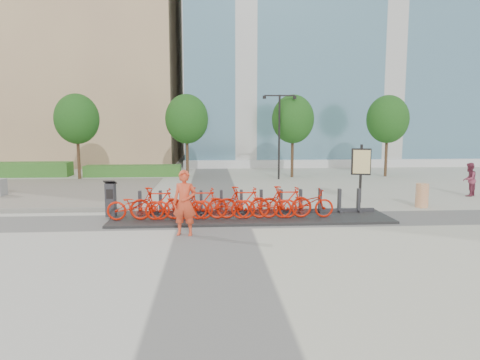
{
  "coord_description": "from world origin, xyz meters",
  "views": [
    {
      "loc": [
        -0.11,
        -14.26,
        3.24
      ],
      "look_at": [
        1.0,
        1.5,
        1.2
      ],
      "focal_mm": 32.0,
      "sensor_mm": 36.0,
      "label": 1
    }
  ],
  "objects": [
    {
      "name": "tree_1",
      "position": [
        -1.5,
        12.0,
        3.59
      ],
      "size": [
        2.6,
        2.6,
        5.1
      ],
      "color": "#4D3A24",
      "rests_on": "ground"
    },
    {
      "name": "tree_3",
      "position": [
        11.0,
        12.0,
        3.59
      ],
      "size": [
        2.6,
        2.6,
        5.1
      ],
      "color": "#4D3A24",
      "rests_on": "ground"
    },
    {
      "name": "glass_building",
      "position": [
        14.0,
        26.0,
        12.0
      ],
      "size": [
        32.0,
        16.0,
        24.0
      ],
      "primitive_type": "cube",
      "color": "#6190A3",
      "rests_on": "ground"
    },
    {
      "name": "dock_rail_posts",
      "position": [
        1.36,
        0.77,
        0.51
      ],
      "size": [
        8.02,
        0.5,
        0.85
      ],
      "primitive_type": null,
      "color": "#303034",
      "rests_on": "dock_pad"
    },
    {
      "name": "bike_0",
      "position": [
        -2.6,
        -0.05,
        0.58
      ],
      "size": [
        1.89,
        0.66,
        0.99
      ],
      "primitive_type": "imported",
      "rotation": [
        0.0,
        0.0,
        1.57
      ],
      "color": "red",
      "rests_on": "dock_pad"
    },
    {
      "name": "pedestrian",
      "position": [
        11.69,
        4.3,
        0.77
      ],
      "size": [
        0.95,
        0.93,
        1.54
      ],
      "primitive_type": "imported",
      "rotation": [
        0.0,
        0.0,
        3.86
      ],
      "color": "#87344B",
      "rests_on": "ground"
    },
    {
      "name": "kiosk",
      "position": [
        -3.56,
        0.63,
        0.69
      ],
      "size": [
        0.42,
        0.36,
        1.28
      ],
      "rotation": [
        0.0,
        0.0,
        -0.09
      ],
      "color": "#303034",
      "rests_on": "dock_pad"
    },
    {
      "name": "bike_2",
      "position": [
        -1.16,
        -0.05,
        0.58
      ],
      "size": [
        1.89,
        0.66,
        0.99
      ],
      "primitive_type": "imported",
      "rotation": [
        0.0,
        0.0,
        1.57
      ],
      "color": "red",
      "rests_on": "dock_pad"
    },
    {
      "name": "bike_3",
      "position": [
        -0.44,
        -0.05,
        0.63
      ],
      "size": [
        1.84,
        0.52,
        1.1
      ],
      "primitive_type": "imported",
      "rotation": [
        0.0,
        0.0,
        1.57
      ],
      "color": "red",
      "rests_on": "dock_pad"
    },
    {
      "name": "hedge_b",
      "position": [
        -5.0,
        13.2,
        0.35
      ],
      "size": [
        6.0,
        1.2,
        0.7
      ],
      "primitive_type": "cube",
      "color": "#257019",
      "rests_on": "ground"
    },
    {
      "name": "bike_5",
      "position": [
        1.0,
        -0.05,
        0.63
      ],
      "size": [
        1.84,
        0.52,
        1.1
      ],
      "primitive_type": "imported",
      "rotation": [
        0.0,
        0.0,
        1.57
      ],
      "color": "red",
      "rests_on": "dock_pad"
    },
    {
      "name": "bike_4",
      "position": [
        0.28,
        -0.05,
        0.58
      ],
      "size": [
        1.89,
        0.66,
        0.99
      ],
      "primitive_type": "imported",
      "rotation": [
        0.0,
        0.0,
        1.57
      ],
      "color": "red",
      "rests_on": "dock_pad"
    },
    {
      "name": "gravel_patch",
      "position": [
        -10.0,
        7.0,
        0.01
      ],
      "size": [
        14.0,
        14.0,
        0.0
      ],
      "primitive_type": "plane",
      "color": "gray",
      "rests_on": "ground"
    },
    {
      "name": "bike_8",
      "position": [
        3.16,
        -0.05,
        0.58
      ],
      "size": [
        1.89,
        0.66,
        0.99
      ],
      "primitive_type": "imported",
      "rotation": [
        0.0,
        0.0,
        1.57
      ],
      "color": "red",
      "rests_on": "dock_pad"
    },
    {
      "name": "ground",
      "position": [
        0.0,
        0.0,
        0.0
      ],
      "size": [
        120.0,
        120.0,
        0.0
      ],
      "primitive_type": "plane",
      "color": "#B5B69F"
    },
    {
      "name": "map_sign",
      "position": [
        6.17,
        3.08,
        1.61
      ],
      "size": [
        0.8,
        0.32,
        2.44
      ],
      "rotation": [
        0.0,
        0.0,
        -0.26
      ],
      "color": "black",
      "rests_on": "ground"
    },
    {
      "name": "dock_pad",
      "position": [
        1.3,
        0.3,
        0.04
      ],
      "size": [
        9.6,
        2.4,
        0.08
      ],
      "primitive_type": "cube",
      "color": "#272727",
      "rests_on": "ground"
    },
    {
      "name": "bike_1",
      "position": [
        -1.88,
        -0.05,
        0.63
      ],
      "size": [
        1.84,
        0.52,
        1.1
      ],
      "primitive_type": "imported",
      "rotation": [
        0.0,
        0.0,
        1.57
      ],
      "color": "red",
      "rests_on": "dock_pad"
    },
    {
      "name": "bike_7",
      "position": [
        2.44,
        -0.05,
        0.63
      ],
      "size": [
        1.84,
        0.52,
        1.1
      ],
      "primitive_type": "imported",
      "rotation": [
        0.0,
        0.0,
        1.57
      ],
      "color": "red",
      "rests_on": "dock_pad"
    },
    {
      "name": "tree_2",
      "position": [
        5.0,
        12.0,
        3.59
      ],
      "size": [
        2.6,
        2.6,
        5.1
      ],
      "color": "#4D3A24",
      "rests_on": "ground"
    },
    {
      "name": "streetlamp",
      "position": [
        4.0,
        11.0,
        3.13
      ],
      "size": [
        2.0,
        0.2,
        5.0
      ],
      "color": "black",
      "rests_on": "ground"
    },
    {
      "name": "bike_6",
      "position": [
        1.72,
        -0.05,
        0.58
      ],
      "size": [
        1.89,
        0.66,
        0.99
      ],
      "primitive_type": "imported",
      "rotation": [
        0.0,
        0.0,
        1.57
      ],
      "color": "red",
      "rests_on": "dock_pad"
    },
    {
      "name": "tree_0",
      "position": [
        -8.0,
        12.0,
        3.59
      ],
      "size": [
        2.6,
        2.6,
        5.1
      ],
      "color": "#4D3A24",
      "rests_on": "ground"
    },
    {
      "name": "worker_red",
      "position": [
        -0.86,
        -1.82,
        0.97
      ],
      "size": [
        0.78,
        0.59,
        1.93
      ],
      "primitive_type": "imported",
      "rotation": [
        0.0,
        0.0,
        -0.19
      ],
      "color": "#E44726",
      "rests_on": "ground"
    },
    {
      "name": "construction_barrel",
      "position": [
        8.26,
        1.89,
        0.47
      ],
      "size": [
        0.62,
        0.62,
        0.94
      ],
      "primitive_type": "cylinder",
      "rotation": [
        0.0,
        0.0,
        -0.34
      ],
      "color": "orange",
      "rests_on": "ground"
    }
  ]
}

